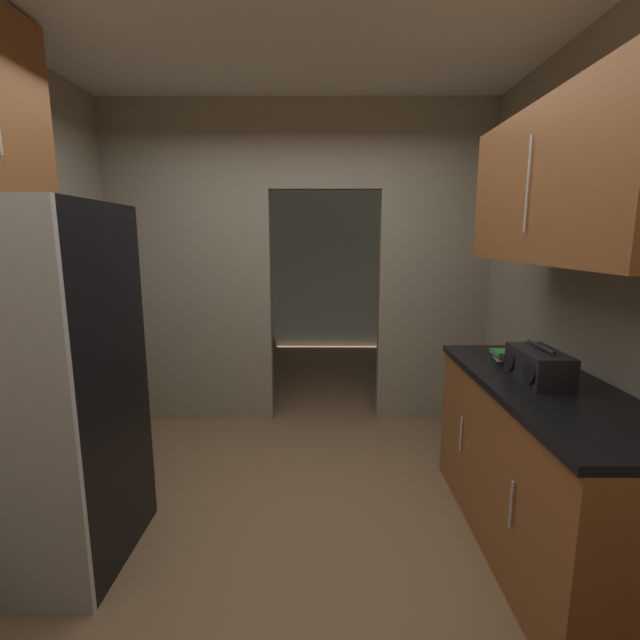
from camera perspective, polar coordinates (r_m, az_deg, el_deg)
name	(u,v)px	position (r m, az deg, el deg)	size (l,w,h in m)	color
ground	(285,536)	(2.80, -4.43, -25.61)	(20.00, 20.00, 0.00)	brown
kitchen_overhead_slab	(286,27)	(3.02, -4.35, 33.08)	(3.72, 7.44, 0.06)	silver
kitchen_partition	(292,256)	(3.99, -3.57, 8.10)	(3.32, 0.12, 2.78)	gray
adjoining_room_shell	(307,258)	(5.93, -1.67, 7.88)	(3.32, 2.89, 2.78)	gray
refrigerator	(31,391)	(2.65, -32.73, -7.53)	(0.84, 0.80, 1.81)	black
lower_cabinet_run	(540,468)	(2.73, 26.11, -16.45)	(0.62, 1.67, 0.92)	brown
upper_cabinet_counterside	(567,184)	(2.47, 28.80, 14.83)	(0.36, 1.50, 0.73)	brown
boombox	(538,366)	(2.57, 25.94, -5.23)	(0.21, 0.39, 0.19)	black
book_stack	(505,356)	(2.88, 22.38, -4.26)	(0.13, 0.16, 0.07)	black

